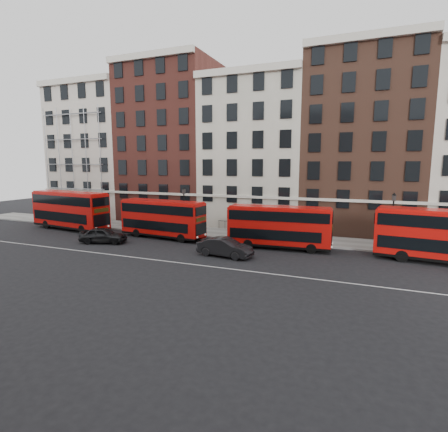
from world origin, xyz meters
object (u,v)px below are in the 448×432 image
at_px(bus_a, 70,209).
at_px(car_rear, 103,235).
at_px(bus_c, 279,226).
at_px(bus_d, 445,235).
at_px(car_front, 225,247).
at_px(bus_b, 162,218).

distance_m(bus_a, car_rear, 10.11).
distance_m(bus_c, bus_d, 13.68).
bearing_deg(car_rear, car_front, -107.04).
xyz_separation_m(bus_b, bus_c, (12.94, -0.01, -0.02)).
distance_m(bus_d, car_front, 18.04).
xyz_separation_m(bus_c, car_front, (-3.70, -4.59, -1.38)).
distance_m(bus_a, car_front, 23.02).
relative_size(bus_a, car_rear, 2.41).
height_order(bus_b, bus_d, bus_d).
bearing_deg(bus_a, bus_d, 7.80).
bearing_deg(bus_b, car_front, -21.01).
height_order(bus_a, car_rear, bus_a).
relative_size(car_rear, car_front, 0.96).
distance_m(bus_d, car_rear, 31.31).
relative_size(bus_a, bus_c, 1.16).
xyz_separation_m(bus_b, car_front, (9.24, -4.60, -1.40)).
bearing_deg(car_front, bus_d, -68.59).
bearing_deg(bus_c, car_rear, -169.68).
height_order(bus_b, car_front, bus_b).
distance_m(bus_a, bus_d, 39.87).
xyz_separation_m(bus_a, bus_c, (26.19, -0.01, -0.33)).
distance_m(bus_c, car_rear, 17.89).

